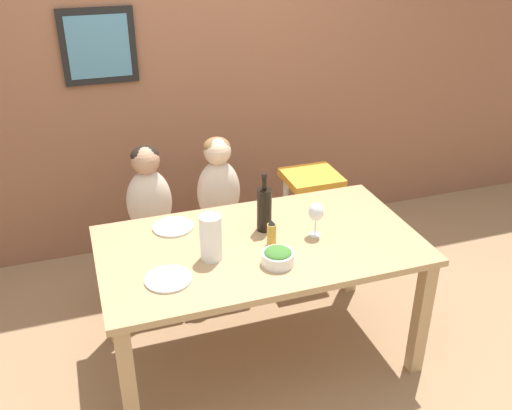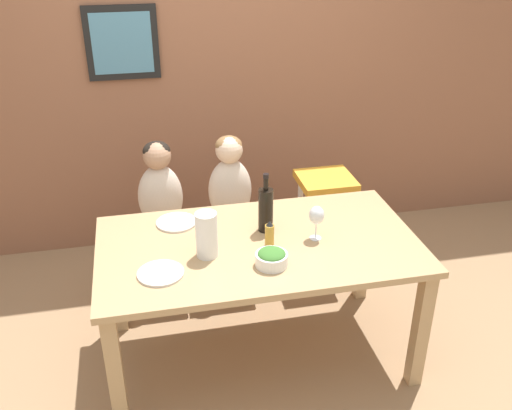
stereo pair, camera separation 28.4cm
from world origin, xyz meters
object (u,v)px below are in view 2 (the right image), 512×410
at_px(chair_far_center, 231,230).
at_px(paper_towel_roll, 207,235).
at_px(person_child_left, 160,186).
at_px(dinner_plate_front_left, 161,273).
at_px(chair_far_left, 164,237).
at_px(person_child_center, 230,180).
at_px(wine_glass_near, 317,216).
at_px(wine_bottle, 266,209).
at_px(dinner_plate_back_left, 176,222).
at_px(salad_bowl_large, 272,258).
at_px(chair_right_highchair, 325,199).

relative_size(chair_far_center, paper_towel_roll, 2.08).
bearing_deg(person_child_left, chair_far_center, -0.13).
bearing_deg(person_child_left, dinner_plate_front_left, -93.50).
bearing_deg(person_child_left, chair_far_left, -90.00).
height_order(person_child_center, dinner_plate_front_left, person_child_center).
xyz_separation_m(person_child_center, wine_glass_near, (0.32, -0.72, 0.10)).
height_order(wine_glass_near, dinner_plate_front_left, wine_glass_near).
relative_size(chair_far_center, wine_glass_near, 2.60).
height_order(chair_far_center, wine_bottle, wine_bottle).
relative_size(person_child_left, dinner_plate_back_left, 2.55).
relative_size(person_child_center, salad_bowl_large, 3.56).
xyz_separation_m(wine_glass_near, dinner_plate_back_left, (-0.68, 0.31, -0.13)).
bearing_deg(chair_far_center, wine_bottle, -81.44).
distance_m(wine_bottle, paper_towel_roll, 0.38).
distance_m(salad_bowl_large, dinner_plate_back_left, 0.64).
bearing_deg(wine_glass_near, dinner_plate_back_left, 155.66).
bearing_deg(chair_right_highchair, dinner_plate_back_left, -157.02).
height_order(chair_far_left, person_child_left, person_child_left).
bearing_deg(dinner_plate_back_left, chair_far_left, 98.35).
bearing_deg(dinner_plate_front_left, chair_right_highchair, 38.82).
bearing_deg(chair_right_highchair, person_child_left, 179.95).
bearing_deg(chair_right_highchair, person_child_center, 179.91).
height_order(chair_right_highchair, wine_bottle, wine_bottle).
relative_size(chair_far_left, chair_right_highchair, 0.67).
height_order(chair_far_center, paper_towel_roll, paper_towel_roll).
xyz_separation_m(chair_right_highchair, dinner_plate_back_left, (-0.98, -0.41, 0.17)).
bearing_deg(dinner_plate_front_left, chair_far_left, 86.50).
bearing_deg(wine_bottle, person_child_left, 131.10).
height_order(chair_far_left, dinner_plate_back_left, dinner_plate_back_left).
xyz_separation_m(salad_bowl_large, dinner_plate_front_left, (-0.52, 0.03, -0.04)).
bearing_deg(dinner_plate_front_left, wine_bottle, 27.55).
height_order(person_child_center, wine_glass_near, person_child_center).
distance_m(wine_bottle, dinner_plate_front_left, 0.65).
bearing_deg(wine_bottle, chair_far_center, 98.56).
distance_m(chair_far_left, salad_bowl_large, 1.08).
relative_size(chair_far_left, salad_bowl_large, 3.08).
bearing_deg(dinner_plate_front_left, chair_far_center, 61.53).
height_order(chair_far_center, dinner_plate_back_left, dinner_plate_back_left).
relative_size(chair_right_highchair, dinner_plate_back_left, 3.29).
distance_m(person_child_left, person_child_center, 0.42).
relative_size(chair_far_center, person_child_left, 0.87).
bearing_deg(salad_bowl_large, dinner_plate_front_left, 176.32).
bearing_deg(person_child_left, paper_towel_roll, -76.76).
bearing_deg(wine_bottle, person_child_center, 98.55).
bearing_deg(salad_bowl_large, wine_bottle, 81.78).
bearing_deg(dinner_plate_front_left, person_child_left, 86.50).
bearing_deg(chair_far_left, wine_bottle, -48.85).
xyz_separation_m(chair_far_center, person_child_left, (-0.42, 0.00, 0.35)).
bearing_deg(salad_bowl_large, person_child_center, 92.55).
bearing_deg(dinner_plate_back_left, wine_bottle, -20.67).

